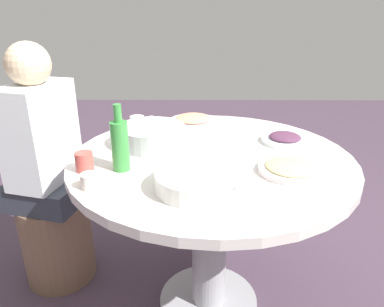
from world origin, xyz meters
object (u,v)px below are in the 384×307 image
Objects in this scene: tea_cup_far at (84,162)px; stool_for_diner_left at (58,239)px; dish_shrimp at (193,120)px; dish_noodles at (291,168)px; tea_cup_side at (90,181)px; soup_bowl at (197,181)px; rice_bowl at (151,135)px; dish_eggplant at (285,139)px; green_bottle at (120,144)px; round_dining_table at (211,194)px; diner_left at (41,141)px; tea_cup_near at (137,122)px.

tea_cup_far is 0.75m from stool_for_diner_left.
dish_shrimp is 0.69m from dish_noodles.
dish_noodles is 0.71m from tea_cup_side.
soup_bowl reaches higher than dish_noodles.
rice_bowl is 1.42× the size of dish_eggplant.
rice_bowl is 1.25× the size of dish_noodles.
dish_shrimp is 0.63m from green_bottle.
dish_noodles reaches higher than round_dining_table.
stool_for_diner_left is at bearing 126.49° from tea_cup_side.
tea_cup_far is (-0.47, -0.15, 0.21)m from round_dining_table.
diner_left is at bearing 126.49° from tea_cup_side.
tea_cup_far reaches higher than dish_eggplant.
rice_bowl is 0.27m from green_bottle.
dish_noodles is at bearing 10.09° from tea_cup_side.
tea_cup_far reaches higher than tea_cup_side.
stool_for_diner_left is at bearing -161.78° from dish_shrimp.
round_dining_table is 0.55m from tea_cup_near.
green_bottle reaches higher than tea_cup_side.
tea_cup_side reaches higher than dish_shrimp.
stool_for_diner_left is (-0.52, 0.08, -0.60)m from rice_bowl.
dish_eggplant is at bearing 30.33° from tea_cup_side.
dish_shrimp is 1.04× the size of dish_noodles.
dish_noodles is at bearing 20.72° from soup_bowl.
dish_noodles is at bearing -29.52° from round_dining_table.
dish_shrimp reaches higher than dish_eggplant.
soup_bowl reaches higher than round_dining_table.
dish_noodles is 0.31× the size of diner_left.
tea_cup_near is 0.46m from diner_left.
stool_for_diner_left is 0.54m from diner_left.
dish_noodles is 0.75m from tea_cup_far.
soup_bowl is 0.63× the size of stool_for_diner_left.
green_bottle is at bearing 62.44° from tea_cup_side.
tea_cup_near is (-0.64, 0.53, 0.01)m from dish_noodles.
tea_cup_side is (-0.75, -0.44, 0.01)m from dish_eggplant.
dish_eggplant is (0.41, -0.28, -0.00)m from dish_shrimp.
soup_bowl is 0.87m from diner_left.
soup_bowl is 1.16× the size of dish_shrimp.
rice_bowl is at bearing 115.63° from soup_bowl.
diner_left is (-0.52, 0.08, -0.06)m from rice_bowl.
soup_bowl is at bearing -88.66° from dish_shrimp.
diner_left is (-0.42, -0.17, -0.04)m from tea_cup_near.
dish_eggplant is 3.35× the size of tea_cup_side.
rice_bowl reaches higher than tea_cup_side.
stool_for_diner_left is at bearing 161.18° from dish_noodles.
round_dining_table is 0.41m from dish_eggplant.
tea_cup_far is (-0.40, -0.58, 0.02)m from dish_shrimp.
round_dining_table is at bearing 78.38° from soup_bowl.
round_dining_table is at bearing -155.08° from dish_eggplant.
rice_bowl is at bearing -119.88° from dish_shrimp.
tea_cup_side is at bearing -67.71° from tea_cup_far.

